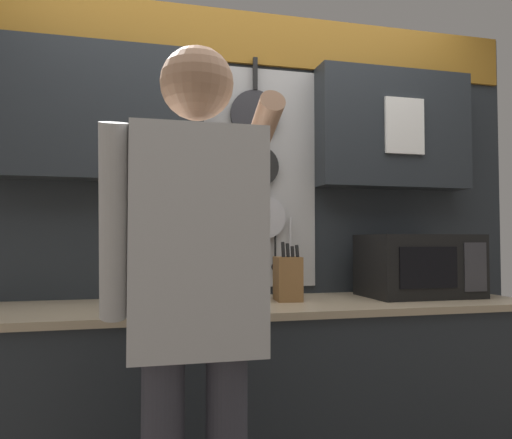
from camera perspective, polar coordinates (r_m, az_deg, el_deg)
base_cabinet_counter at (r=2.32m, az=0.97°, el=-20.66°), size 2.41×0.65×0.90m
back_wall_unit at (r=2.50m, az=-0.87°, el=3.42°), size 2.98×0.22×2.34m
microwave at (r=2.56m, az=18.08°, el=-5.02°), size 0.53×0.35×0.30m
knife_block at (r=2.28m, az=3.65°, el=-6.71°), size 0.12×0.16×0.27m
utensil_crock at (r=2.23m, az=-1.15°, el=-7.07°), size 0.11×0.11×0.32m
person at (r=1.46m, az=-6.94°, el=-7.71°), size 0.54×0.64×1.74m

